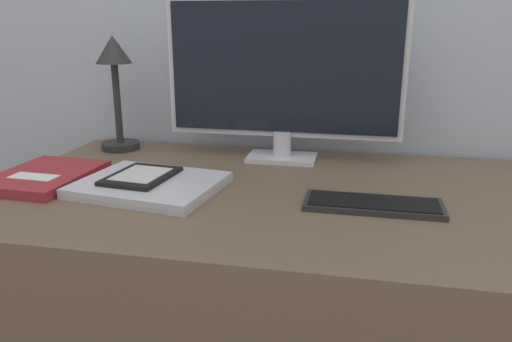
{
  "coord_description": "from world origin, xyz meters",
  "views": [
    {
      "loc": [
        0.12,
        -0.86,
        1.07
      ],
      "look_at": [
        -0.08,
        0.1,
        0.77
      ],
      "focal_mm": 35.0,
      "sensor_mm": 36.0,
      "label": 1
    }
  ],
  "objects": [
    {
      "name": "desk",
      "position": [
        0.0,
        0.17,
        0.35
      ],
      "size": [
        1.37,
        0.74,
        0.71
      ],
      "color": "brown",
      "rests_on": "ground_plane"
    },
    {
      "name": "monitor",
      "position": [
        -0.07,
        0.42,
        0.94
      ],
      "size": [
        0.62,
        0.11,
        0.42
      ],
      "color": "silver",
      "rests_on": "desk"
    },
    {
      "name": "keyboard",
      "position": [
        0.16,
        0.1,
        0.72
      ],
      "size": [
        0.27,
        0.1,
        0.01
      ],
      "color": "#282828",
      "rests_on": "desk"
    },
    {
      "name": "laptop",
      "position": [
        -0.32,
        0.11,
        0.72
      ],
      "size": [
        0.33,
        0.28,
        0.02
      ],
      "color": "#BCBCC1",
      "rests_on": "desk"
    },
    {
      "name": "ereader",
      "position": [
        -0.35,
        0.12,
        0.74
      ],
      "size": [
        0.14,
        0.18,
        0.01
      ],
      "color": "black",
      "rests_on": "laptop"
    },
    {
      "name": "desk_lamp",
      "position": [
        -0.55,
        0.44,
        0.92
      ],
      "size": [
        0.11,
        0.11,
        0.32
      ],
      "color": "#282828",
      "rests_on": "desk"
    },
    {
      "name": "notebook",
      "position": [
        -0.59,
        0.12,
        0.72
      ],
      "size": [
        0.21,
        0.27,
        0.02
      ],
      "color": "maroon",
      "rests_on": "desk"
    }
  ]
}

